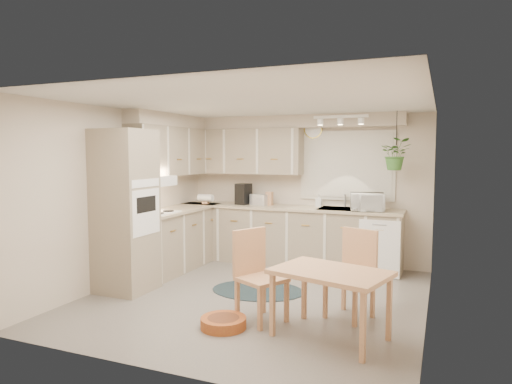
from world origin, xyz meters
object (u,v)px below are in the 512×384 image
(braided_rug, at_px, (258,290))
(pet_bed, at_px, (223,323))
(microwave, at_px, (367,200))
(dining_table, at_px, (330,304))
(chair_back, at_px, (349,275))
(chair_left, at_px, (262,276))

(braided_rug, height_order, pet_bed, pet_bed)
(microwave, bearing_deg, pet_bed, -123.40)
(dining_table, xyz_separation_m, pet_bed, (-1.07, -0.16, -0.28))
(dining_table, height_order, chair_back, chair_back)
(chair_left, xyz_separation_m, braided_rug, (-0.45, 0.99, -0.48))
(chair_left, distance_m, pet_bed, 0.62)
(chair_left, relative_size, braided_rug, 0.80)
(pet_bed, bearing_deg, dining_table, 8.60)
(dining_table, relative_size, chair_left, 1.09)
(chair_left, xyz_separation_m, chair_back, (0.84, 0.45, -0.01))
(braided_rug, height_order, microwave, microwave)
(dining_table, distance_m, microwave, 2.71)
(microwave, bearing_deg, dining_table, -101.91)
(chair_left, bearing_deg, chair_back, 145.65)
(chair_left, relative_size, pet_bed, 2.06)
(chair_left, bearing_deg, pet_bed, -14.57)
(chair_back, relative_size, braided_rug, 0.79)
(chair_back, bearing_deg, dining_table, 104.91)
(pet_bed, height_order, microwave, microwave)
(chair_left, distance_m, chair_back, 0.96)
(microwave, bearing_deg, braided_rug, -142.25)
(chair_back, relative_size, microwave, 1.98)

